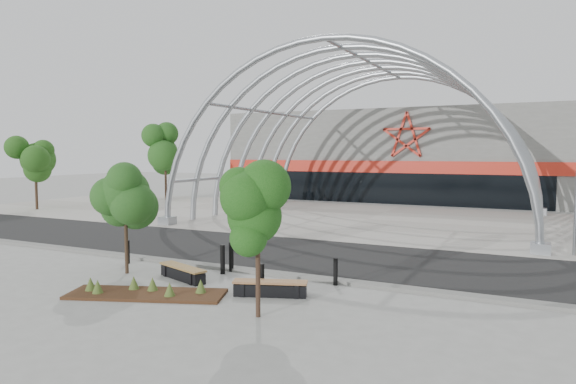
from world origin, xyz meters
The scene contains 19 objects.
ground centered at (0.00, 0.00, 0.00)m, with size 140.00×140.00×0.00m, color gray.
road centered at (0.00, 3.50, 0.01)m, with size 140.00×7.00×0.02m, color black.
forecourt centered at (0.00, 15.50, 0.02)m, with size 60.00×17.00×0.04m, color #A59F95.
kerb centered at (0.00, -0.25, 0.06)m, with size 60.00×0.50×0.12m, color slate.
arena_building centered at (0.00, 33.45, 3.99)m, with size 34.00×15.24×8.00m.
vault_canopy centered at (0.00, 15.50, 0.02)m, with size 20.80×15.80×20.36m.
planting_bed centered at (-0.80, -4.25, 0.12)m, with size 4.94×3.02×0.50m.
signal_pole centered at (11.26, 8.20, 2.39)m, with size 0.21×0.65×4.58m.
street_tree_0 centered at (-3.33, -2.34, 2.82)m, with size 1.72×1.72×3.92m.
street_tree_1 centered at (3.29, -4.49, 2.69)m, with size 1.58×1.58×3.74m.
bench_0 centered at (-0.96, -2.19, 0.23)m, with size 2.26×1.23×0.47m.
bench_1 centered at (2.67, -2.64, 0.23)m, with size 2.28×1.23×0.47m.
bollard_0 centered at (-4.47, -1.09, 0.46)m, with size 0.15×0.15×0.91m, color black.
bollard_1 centered at (-0.12, -0.44, 0.54)m, with size 0.17×0.17×1.08m, color black.
bollard_2 centered at (-0.19, -0.90, 0.53)m, with size 0.17×0.17×1.05m, color black.
bollard_3 centered at (2.15, -2.20, 0.43)m, with size 0.14×0.14×0.85m, color black.
bollard_4 centered at (3.98, -0.57, 0.45)m, with size 0.14×0.14×0.90m, color black.
bg_tree_0 centered at (-20.00, 20.00, 4.64)m, with size 3.00×3.00×6.45m.
bg_tree_2 centered at (-24.00, 10.00, 3.86)m, with size 2.55×2.55×5.38m.
Camera 1 is at (9.86, -16.05, 4.36)m, focal length 32.00 mm.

